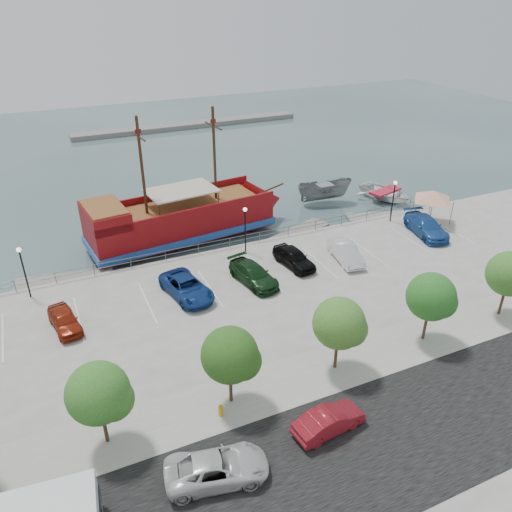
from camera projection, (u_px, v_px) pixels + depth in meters
name	position (u px, v px, depth m)	size (l,w,h in m)	color
ground	(278.00, 297.00, 40.14)	(160.00, 160.00, 0.00)	#32474A
street	(410.00, 430.00, 26.86)	(100.00, 8.00, 0.04)	black
sidewalk	(348.00, 363.00, 31.66)	(100.00, 4.00, 0.05)	gray
seawall_railing	(240.00, 240.00, 45.65)	(50.00, 0.06, 1.00)	#585C5F
far_shore	(189.00, 125.00, 87.56)	(40.00, 3.00, 0.80)	slate
pirate_ship	(195.00, 217.00, 48.72)	(20.91, 7.85, 13.04)	maroon
patrol_boat	(324.00, 193.00, 56.86)	(2.38, 6.33, 2.45)	slate
speedboat	(385.00, 194.00, 57.94)	(4.70, 6.58, 1.36)	white
dock_west	(65.00, 281.00, 41.83)	(7.84, 2.24, 0.45)	gray
dock_mid	(298.00, 234.00, 49.87)	(7.58, 2.17, 0.43)	gray
dock_east	(379.00, 217.00, 53.47)	(6.99, 2.00, 0.40)	gray
canopy_tent	(434.00, 191.00, 48.89)	(4.81, 4.81, 3.84)	slate
street_van	(217.00, 468.00, 23.96)	(2.33, 5.05, 1.40)	silver
street_sedan	(329.00, 421.00, 26.58)	(1.43, 4.10, 1.35)	maroon
fire_hydrant	(221.00, 410.00, 27.59)	(0.27, 0.27, 0.78)	orange
lamp_post_left	(22.00, 264.00, 36.94)	(0.36, 0.36, 4.28)	black
lamp_post_mid	(245.00, 222.00, 43.45)	(0.36, 0.36, 4.28)	black
lamp_post_right	(394.00, 194.00, 49.24)	(0.36, 0.36, 4.28)	black
tree_b	(102.00, 395.00, 24.65)	(3.30, 3.20, 5.00)	#473321
tree_c	(233.00, 356.00, 27.19)	(3.30, 3.20, 5.00)	#473321
tree_d	(342.00, 325.00, 29.72)	(3.30, 3.20, 5.00)	#473321
tree_e	(433.00, 298.00, 32.25)	(3.30, 3.20, 5.00)	#473321
tree_f	(512.00, 275.00, 34.78)	(3.30, 3.20, 5.00)	#473321
parked_car_a	(64.00, 320.00, 34.53)	(1.64, 4.08, 1.39)	maroon
parked_car_c	(187.00, 287.00, 38.15)	(2.52, 5.45, 1.52)	navy
parked_car_d	(253.00, 274.00, 39.86)	(2.11, 5.19, 1.51)	#133216
parked_car_e	(294.00, 258.00, 42.24)	(1.85, 4.58, 1.56)	black
parked_car_f	(346.00, 252.00, 43.06)	(1.64, 4.71, 1.55)	white
parked_car_h	(426.00, 226.00, 47.57)	(2.35, 5.77, 1.68)	#214F9A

